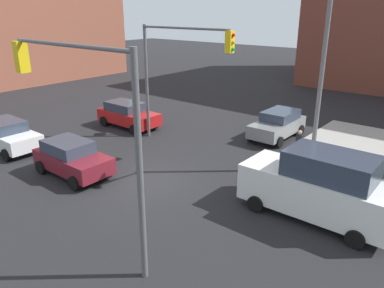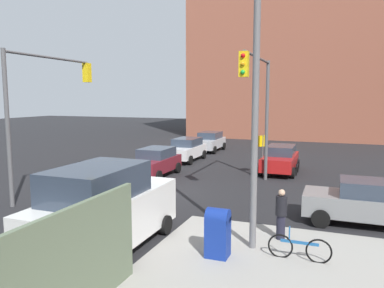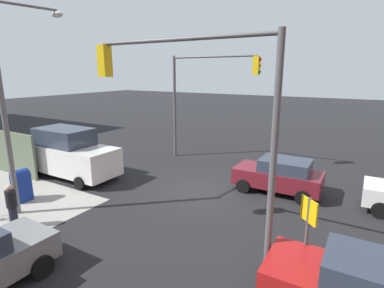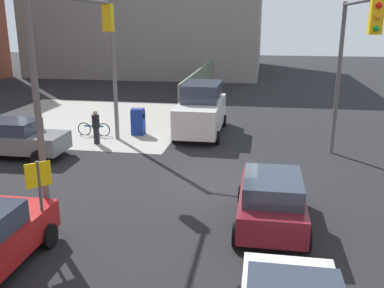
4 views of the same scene
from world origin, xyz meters
TOP-DOWN VIEW (x-y plane):
  - ground_plane at (0.00, 0.00)m, footprint 120.00×120.00m
  - traffic_signal_nw_corner at (-2.18, 4.50)m, footprint 6.03×0.36m
  - traffic_signal_se_corner at (2.30, -4.50)m, footprint 5.74×0.36m
  - street_lamp_corner at (5.13, 5.44)m, footprint 0.81×2.64m
  - warning_sign_two_way at (-5.40, 4.15)m, footprint 0.48×0.48m
  - mailbox_blue at (6.20, 5.00)m, footprint 0.56×0.64m
  - coupe_red at (-6.87, 4.97)m, footprint 4.27×2.02m
  - sedan_gray at (1.68, 9.16)m, footprint 2.02×4.14m
  - hatchback_white at (-8.76, -1.98)m, footprint 4.13×2.02m
  - hatchback_maroon at (-3.20, -1.69)m, footprint 3.92×2.02m
  - van_white_delivery at (7.05, 1.80)m, footprint 5.40×2.32m
  - pedestrian_crossing at (4.20, 6.50)m, footprint 0.36×0.36m
  - bicycle_leaning_on_fence at (5.60, 7.20)m, footprint 0.05×1.75m
  - bicycle_at_crosswalk at (-6.80, 6.00)m, footprint 1.75×0.05m

SIDE VIEW (x-z plane):
  - ground_plane at x=0.00m, z-range 0.00..0.00m
  - bicycle_leaning_on_fence at x=5.60m, z-range -0.14..0.83m
  - bicycle_at_crosswalk at x=-6.80m, z-range -0.14..0.83m
  - mailbox_blue at x=6.20m, z-range 0.05..1.48m
  - hatchback_maroon at x=-3.20m, z-range 0.03..1.65m
  - hatchback_white at x=-8.76m, z-range 0.03..1.65m
  - sedan_gray at x=1.68m, z-range 0.03..1.65m
  - coupe_red at x=-6.87m, z-range 0.03..1.65m
  - pedestrian_crossing at x=4.20m, z-range 0.03..1.67m
  - van_white_delivery at x=7.05m, z-range -0.03..2.59m
  - warning_sign_two_way at x=-5.40m, z-range 0.44..2.84m
  - traffic_signal_se_corner at x=2.30m, z-range 1.40..7.90m
  - traffic_signal_nw_corner at x=-2.18m, z-range 1.41..7.91m
  - street_lamp_corner at x=5.13m, z-range 0.70..8.70m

